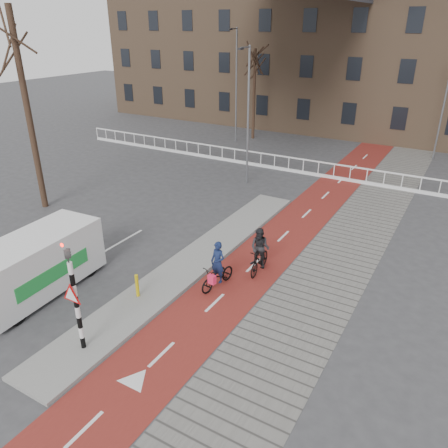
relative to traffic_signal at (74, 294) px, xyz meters
The scene contains 16 objects.
ground 2.90m from the traffic_signal, 73.47° to the left, with size 120.00×120.00×0.00m, color #38383A.
bike_lane 12.36m from the traffic_signal, 80.09° to the left, with size 2.50×60.00×0.01m, color maroon.
sidewalk 13.13m from the traffic_signal, 67.82° to the left, with size 3.00×60.00×0.01m, color slate.
curb_island 6.32m from the traffic_signal, 90.95° to the left, with size 1.80×16.00×0.12m, color gray.
traffic_signal is the anchor object (origin of this frame).
bollard 3.25m from the traffic_signal, 97.12° to the left, with size 0.12×0.12×0.85m, color gold.
cyclist_near 5.40m from the traffic_signal, 71.33° to the left, with size 0.85×1.79×1.81m.
cyclist_far 7.24m from the traffic_signal, 69.41° to the left, with size 0.81×1.71×1.83m.
van 4.12m from the traffic_signal, 158.77° to the left, with size 2.26×5.03×2.12m.
railing 19.60m from the traffic_signal, 103.02° to the left, with size 28.00×0.10×0.99m.
townhouse_row 34.60m from the traffic_signal, 94.04° to the left, with size 46.00×10.00×15.90m.
tree_left 12.71m from the traffic_signal, 145.54° to the left, with size 0.31×0.31×9.62m, color black.
tree_mid 27.02m from the traffic_signal, 106.08° to the left, with size 0.24×0.24×7.02m, color black.
streetlight_near 16.04m from the traffic_signal, 99.87° to the left, with size 0.12×0.12×7.76m, color slate.
streetlight_left 25.73m from the traffic_signal, 108.69° to the left, with size 0.12×0.12×8.54m, color slate.
streetlight_right 27.71m from the traffic_signal, 76.63° to the left, with size 0.12×0.12×7.28m, color slate.
Camera 1 is at (8.10, -8.71, 8.84)m, focal length 35.00 mm.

